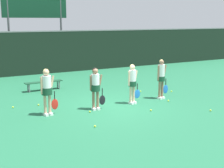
% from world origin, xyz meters
% --- Properties ---
extents(ground_plane, '(140.00, 140.00, 0.00)m').
position_xyz_m(ground_plane, '(0.00, 0.00, 0.00)').
color(ground_plane, '#216642').
extents(fence_windscreen, '(60.00, 0.08, 2.78)m').
position_xyz_m(fence_windscreen, '(0.00, 9.00, 1.40)').
color(fence_windscreen, black).
rests_on(fence_windscreen, ground_plane).
extents(scoreboard, '(4.43, 0.15, 5.21)m').
position_xyz_m(scoreboard, '(-0.00, 10.91, 4.08)').
color(scoreboard, '#515156').
rests_on(scoreboard, ground_plane).
extents(bench_courtside, '(1.88, 0.42, 0.45)m').
position_xyz_m(bench_courtside, '(-1.58, 4.23, 0.39)').
color(bench_courtside, '#19472D').
rests_on(bench_courtside, ground_plane).
extents(player_0, '(0.65, 0.38, 1.72)m').
position_xyz_m(player_0, '(-2.68, 0.09, 1.03)').
color(player_0, tan).
rests_on(player_0, ground_plane).
extents(player_1, '(0.63, 0.36, 1.65)m').
position_xyz_m(player_1, '(-0.82, -0.10, 0.98)').
color(player_1, '#8C664C').
rests_on(player_1, ground_plane).
extents(player_2, '(0.62, 0.34, 1.66)m').
position_xyz_m(player_2, '(0.91, -0.03, 0.97)').
color(player_2, beige).
rests_on(player_2, ground_plane).
extents(player_3, '(0.61, 0.33, 1.75)m').
position_xyz_m(player_3, '(2.48, 0.07, 1.02)').
color(player_3, '#8C664C').
rests_on(player_3, ground_plane).
extents(tennis_ball_0, '(0.07, 0.07, 0.07)m').
position_xyz_m(tennis_ball_0, '(-3.61, 1.68, 0.04)').
color(tennis_ball_0, '#CCE033').
rests_on(tennis_ball_0, ground_plane).
extents(tennis_ball_1, '(0.07, 0.07, 0.07)m').
position_xyz_m(tennis_ball_1, '(-1.19, -0.35, 0.03)').
color(tennis_ball_1, '#CCE033').
rests_on(tennis_ball_1, ground_plane).
extents(tennis_ball_2, '(0.07, 0.07, 0.07)m').
position_xyz_m(tennis_ball_2, '(-1.74, -1.94, 0.03)').
color(tennis_ball_2, '#CCE033').
rests_on(tennis_ball_2, ground_plane).
extents(tennis_ball_3, '(0.07, 0.07, 0.07)m').
position_xyz_m(tennis_ball_3, '(0.95, -1.31, 0.03)').
color(tennis_ball_3, '#CCE033').
rests_on(tennis_ball_3, ground_plane).
extents(tennis_ball_4, '(0.07, 0.07, 0.07)m').
position_xyz_m(tennis_ball_4, '(-2.62, 1.53, 0.03)').
color(tennis_ball_4, '#CCE033').
rests_on(tennis_ball_4, ground_plane).
extents(tennis_ball_5, '(0.06, 0.06, 0.06)m').
position_xyz_m(tennis_ball_5, '(3.75, 0.87, 0.03)').
color(tennis_ball_5, '#CCE033').
rests_on(tennis_ball_5, ground_plane).
extents(tennis_ball_6, '(0.07, 0.07, 0.07)m').
position_xyz_m(tennis_ball_6, '(2.93, -2.43, 0.04)').
color(tennis_ball_6, '#CCE033').
rests_on(tennis_ball_6, ground_plane).
extents(tennis_ball_7, '(0.07, 0.07, 0.07)m').
position_xyz_m(tennis_ball_7, '(2.42, 1.59, 0.03)').
color(tennis_ball_7, '#CCE033').
rests_on(tennis_ball_7, ground_plane).
extents(tennis_ball_8, '(0.07, 0.07, 0.07)m').
position_xyz_m(tennis_ball_8, '(1.22, 0.58, 0.03)').
color(tennis_ball_8, '#CCE033').
rests_on(tennis_ball_8, ground_plane).
extents(tennis_ball_9, '(0.07, 0.07, 0.07)m').
position_xyz_m(tennis_ball_9, '(2.45, -0.49, 0.03)').
color(tennis_ball_9, '#CCE033').
rests_on(tennis_ball_9, ground_plane).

